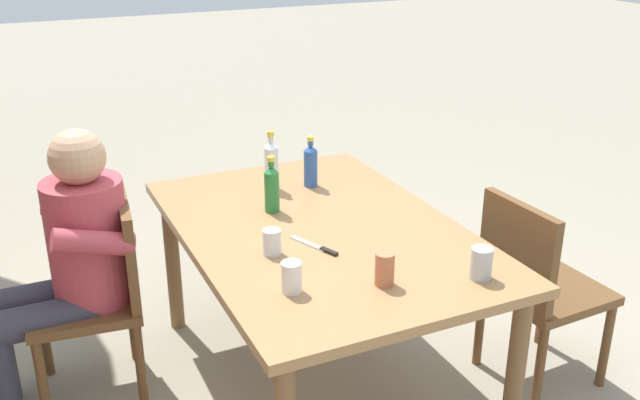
{
  "coord_description": "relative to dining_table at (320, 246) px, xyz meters",
  "views": [
    {
      "loc": [
        -2.41,
        1.12,
        1.96
      ],
      "look_at": [
        0.0,
        0.0,
        0.87
      ],
      "focal_mm": 40.32,
      "sensor_mm": 36.0,
      "label": 1
    }
  ],
  "objects": [
    {
      "name": "backpack_by_near_side",
      "position": [
        1.35,
        -0.19,
        -0.48
      ],
      "size": [
        0.33,
        0.22,
        0.39
      ],
      "color": "black",
      "rests_on": "ground_plane"
    },
    {
      "name": "chair_far_right",
      "position": [
        0.35,
        0.83,
        -0.18
      ],
      "size": [
        0.49,
        0.49,
        0.87
      ],
      "color": "brown",
      "rests_on": "ground_plane"
    },
    {
      "name": "cup_white",
      "position": [
        -0.44,
        0.31,
        0.14
      ],
      "size": [
        0.07,
        0.07,
        0.11
      ],
      "primitive_type": "cylinder",
      "color": "white",
      "rests_on": "dining_table"
    },
    {
      "name": "table_knife",
      "position": [
        -0.17,
        0.09,
        0.09
      ],
      "size": [
        0.23,
        0.11,
        0.01
      ],
      "color": "silver",
      "rests_on": "dining_table"
    },
    {
      "name": "cup_glass",
      "position": [
        -0.14,
        0.26,
        0.13
      ],
      "size": [
        0.07,
        0.07,
        0.1
      ],
      "primitive_type": "cylinder",
      "color": "silver",
      "rests_on": "dining_table"
    },
    {
      "name": "bottle_blue",
      "position": [
        0.44,
        -0.16,
        0.19
      ],
      "size": [
        0.06,
        0.06,
        0.24
      ],
      "color": "#2D56A3",
      "rests_on": "dining_table"
    },
    {
      "name": "bottle_green",
      "position": [
        0.24,
        0.11,
        0.19
      ],
      "size": [
        0.06,
        0.06,
        0.25
      ],
      "color": "#287A38",
      "rests_on": "dining_table"
    },
    {
      "name": "chair_near_left",
      "position": [
        -0.36,
        -0.83,
        -0.18
      ],
      "size": [
        0.46,
        0.46,
        0.87
      ],
      "color": "brown",
      "rests_on": "ground_plane"
    },
    {
      "name": "cup_terracotta",
      "position": [
        -0.52,
        -0.0,
        0.14
      ],
      "size": [
        0.07,
        0.07,
        0.12
      ],
      "primitive_type": "cylinder",
      "color": "#BC6B47",
      "rests_on": "dining_table"
    },
    {
      "name": "dining_table",
      "position": [
        0.0,
        0.0,
        0.0
      ],
      "size": [
        1.6,
        1.07,
        0.75
      ],
      "color": "#A37547",
      "rests_on": "ground_plane"
    },
    {
      "name": "cup_steel",
      "position": [
        -0.63,
        -0.33,
        0.14
      ],
      "size": [
        0.08,
        0.08,
        0.12
      ],
      "primitive_type": "cylinder",
      "color": "#B2B7BC",
      "rests_on": "dining_table"
    },
    {
      "name": "person_in_white_shirt",
      "position": [
        0.36,
        0.94,
        -0.02
      ],
      "size": [
        0.47,
        0.61,
        1.18
      ],
      "color": "#B7424C",
      "rests_on": "ground_plane"
    },
    {
      "name": "bottle_clear",
      "position": [
        0.48,
        0.02,
        0.2
      ],
      "size": [
        0.06,
        0.06,
        0.28
      ],
      "color": "white",
      "rests_on": "dining_table"
    },
    {
      "name": "ground_plane",
      "position": [
        0.0,
        0.0,
        -0.67
      ],
      "size": [
        24.0,
        24.0,
        0.0
      ],
      "primitive_type": "plane",
      "color": "gray"
    }
  ]
}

